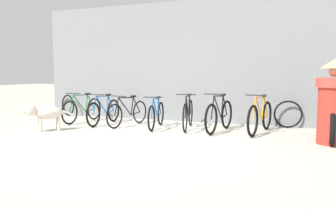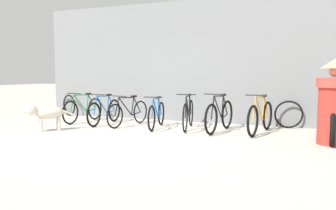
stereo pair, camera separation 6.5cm
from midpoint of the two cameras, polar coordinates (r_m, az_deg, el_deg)
name	(u,v)px [view 2 (the right image)]	position (r m, az deg, el deg)	size (l,w,h in m)	color
ground_plane	(126,140)	(6.74, -7.10, -6.04)	(60.00, 60.00, 0.00)	#B7B2A5
shop_wall_back	(177,62)	(9.37, 1.79, 7.51)	(8.50, 0.20, 3.35)	slate
bicycle_0	(83,110)	(9.44, -14.33, -0.79)	(0.46, 1.70, 0.83)	black
bicycle_1	(105,111)	(8.89, -10.77, -1.12)	(0.46, 1.67, 0.82)	black
bicycle_2	(128,113)	(8.54, -6.69, -1.34)	(0.46, 1.67, 0.80)	black
bicycle_3	(157,115)	(8.11, -1.75, -1.69)	(0.46, 1.57, 0.80)	black
bicycle_4	(188,114)	(7.99, 3.79, -1.57)	(0.46, 1.68, 0.87)	black
bicycle_5	(220,116)	(7.70, 9.22, -1.87)	(0.46, 1.69, 0.90)	black
bicycle_6	(261,117)	(7.69, 16.06, -2.05)	(0.50, 1.76, 0.89)	black
motorcycle	(332,117)	(7.36, 26.93, -1.95)	(0.58, 1.89, 1.15)	black
stray_dog	(46,113)	(8.14, -20.32, -1.31)	(0.80, 0.95, 0.64)	beige
person_in_robes	(333,102)	(6.91, 27.08, 0.47)	(0.85, 0.85, 1.62)	#B72D23
spare_tire_left	(69,105)	(10.97, -16.68, -0.02)	(0.65, 0.27, 0.68)	black
spare_tire_right	(289,114)	(8.60, 20.48, -1.55)	(0.68, 0.15, 0.68)	black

